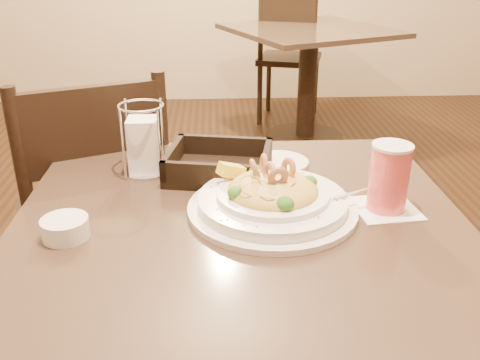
{
  "coord_description": "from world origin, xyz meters",
  "views": [
    {
      "loc": [
        -0.05,
        -0.92,
        1.24
      ],
      "look_at": [
        0.0,
        0.02,
        0.81
      ],
      "focal_mm": 40.0,
      "sensor_mm": 36.0,
      "label": 1
    }
  ],
  "objects_px": {
    "butter_ramekin": "(65,228)",
    "dining_chair_near": "(95,213)",
    "side_plate": "(279,162)",
    "main_table": "(240,316)",
    "drink_glass": "(389,178)",
    "bread_basket": "(219,166)",
    "dining_chair_far": "(289,54)",
    "background_table": "(308,65)",
    "pasta_bowl": "(272,198)",
    "napkin_caddy": "(144,144)"
  },
  "relations": [
    {
      "from": "bread_basket",
      "to": "side_plate",
      "type": "relative_size",
      "value": 1.84
    },
    {
      "from": "butter_ramekin",
      "to": "side_plate",
      "type": "bearing_deg",
      "value": 37.18
    },
    {
      "from": "main_table",
      "to": "pasta_bowl",
      "type": "height_order",
      "value": "pasta_bowl"
    },
    {
      "from": "dining_chair_far",
      "to": "butter_ramekin",
      "type": "height_order",
      "value": "dining_chair_far"
    },
    {
      "from": "dining_chair_far",
      "to": "napkin_caddy",
      "type": "relative_size",
      "value": 5.52
    },
    {
      "from": "dining_chair_far",
      "to": "bread_basket",
      "type": "height_order",
      "value": "dining_chair_far"
    },
    {
      "from": "dining_chair_far",
      "to": "pasta_bowl",
      "type": "xyz_separation_m",
      "value": [
        -0.42,
        -2.83,
        0.27
      ]
    },
    {
      "from": "drink_glass",
      "to": "side_plate",
      "type": "height_order",
      "value": "drink_glass"
    },
    {
      "from": "background_table",
      "to": "dining_chair_near",
      "type": "relative_size",
      "value": 1.27
    },
    {
      "from": "background_table",
      "to": "dining_chair_near",
      "type": "distance_m",
      "value": 2.19
    },
    {
      "from": "napkin_caddy",
      "to": "side_plate",
      "type": "distance_m",
      "value": 0.33
    },
    {
      "from": "bread_basket",
      "to": "napkin_caddy",
      "type": "xyz_separation_m",
      "value": [
        -0.17,
        0.03,
        0.05
      ]
    },
    {
      "from": "background_table",
      "to": "bread_basket",
      "type": "relative_size",
      "value": 4.49
    },
    {
      "from": "main_table",
      "to": "pasta_bowl",
      "type": "xyz_separation_m",
      "value": [
        0.07,
        0.04,
        0.26
      ]
    },
    {
      "from": "dining_chair_far",
      "to": "drink_glass",
      "type": "distance_m",
      "value": 2.86
    },
    {
      "from": "background_table",
      "to": "napkin_caddy",
      "type": "height_order",
      "value": "napkin_caddy"
    },
    {
      "from": "pasta_bowl",
      "to": "side_plate",
      "type": "height_order",
      "value": "pasta_bowl"
    },
    {
      "from": "pasta_bowl",
      "to": "bread_basket",
      "type": "xyz_separation_m",
      "value": [
        -0.1,
        0.19,
        -0.01
      ]
    },
    {
      "from": "main_table",
      "to": "drink_glass",
      "type": "distance_m",
      "value": 0.43
    },
    {
      "from": "drink_glass",
      "to": "background_table",
      "type": "bearing_deg",
      "value": 83.88
    },
    {
      "from": "drink_glass",
      "to": "napkin_caddy",
      "type": "height_order",
      "value": "napkin_caddy"
    },
    {
      "from": "dining_chair_near",
      "to": "side_plate",
      "type": "distance_m",
      "value": 0.61
    },
    {
      "from": "main_table",
      "to": "butter_ramekin",
      "type": "bearing_deg",
      "value": -172.28
    },
    {
      "from": "dining_chair_far",
      "to": "bread_basket",
      "type": "bearing_deg",
      "value": 94.68
    },
    {
      "from": "pasta_bowl",
      "to": "bread_basket",
      "type": "relative_size",
      "value": 1.44
    },
    {
      "from": "dining_chair_near",
      "to": "bread_basket",
      "type": "distance_m",
      "value": 0.53
    },
    {
      "from": "dining_chair_near",
      "to": "pasta_bowl",
      "type": "relative_size",
      "value": 2.45
    },
    {
      "from": "bread_basket",
      "to": "side_plate",
      "type": "xyz_separation_m",
      "value": [
        0.15,
        0.06,
        -0.02
      ]
    },
    {
      "from": "dining_chair_near",
      "to": "main_table",
      "type": "bearing_deg",
      "value": 106.46
    },
    {
      "from": "main_table",
      "to": "drink_glass",
      "type": "xyz_separation_m",
      "value": [
        0.3,
        0.04,
        0.3
      ]
    },
    {
      "from": "dining_chair_far",
      "to": "pasta_bowl",
      "type": "relative_size",
      "value": 2.45
    },
    {
      "from": "side_plate",
      "to": "butter_ramekin",
      "type": "height_order",
      "value": "butter_ramekin"
    },
    {
      "from": "background_table",
      "to": "dining_chair_far",
      "type": "height_order",
      "value": "dining_chair_far"
    },
    {
      "from": "bread_basket",
      "to": "butter_ramekin",
      "type": "relative_size",
      "value": 3.02
    },
    {
      "from": "pasta_bowl",
      "to": "drink_glass",
      "type": "height_order",
      "value": "drink_glass"
    },
    {
      "from": "dining_chair_near",
      "to": "drink_glass",
      "type": "distance_m",
      "value": 0.9
    },
    {
      "from": "butter_ramekin",
      "to": "dining_chair_far",
      "type": "bearing_deg",
      "value": 74.38
    },
    {
      "from": "pasta_bowl",
      "to": "drink_glass",
      "type": "xyz_separation_m",
      "value": [
        0.23,
        -0.0,
        0.04
      ]
    },
    {
      "from": "dining_chair_far",
      "to": "drink_glass",
      "type": "bearing_deg",
      "value": 102.13
    },
    {
      "from": "butter_ramekin",
      "to": "pasta_bowl",
      "type": "bearing_deg",
      "value": 11.88
    },
    {
      "from": "butter_ramekin",
      "to": "dining_chair_near",
      "type": "bearing_deg",
      "value": 98.32
    },
    {
      "from": "dining_chair_far",
      "to": "bread_basket",
      "type": "relative_size",
      "value": 3.53
    },
    {
      "from": "side_plate",
      "to": "background_table",
      "type": "bearing_deg",
      "value": 78.35
    },
    {
      "from": "bread_basket",
      "to": "butter_ramekin",
      "type": "xyz_separation_m",
      "value": [
        -0.29,
        -0.27,
        -0.0
      ]
    },
    {
      "from": "dining_chair_near",
      "to": "drink_glass",
      "type": "xyz_separation_m",
      "value": [
        0.71,
        -0.46,
        0.31
      ]
    },
    {
      "from": "dining_chair_near",
      "to": "drink_glass",
      "type": "bearing_deg",
      "value": 124.08
    },
    {
      "from": "main_table",
      "to": "dining_chair_near",
      "type": "distance_m",
      "value": 0.64
    },
    {
      "from": "background_table",
      "to": "drink_glass",
      "type": "xyz_separation_m",
      "value": [
        -0.26,
        -2.43,
        0.3
      ]
    },
    {
      "from": "background_table",
      "to": "side_plate",
      "type": "xyz_separation_m",
      "value": [
        -0.45,
        -2.18,
        0.24
      ]
    },
    {
      "from": "main_table",
      "to": "side_plate",
      "type": "distance_m",
      "value": 0.39
    }
  ]
}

